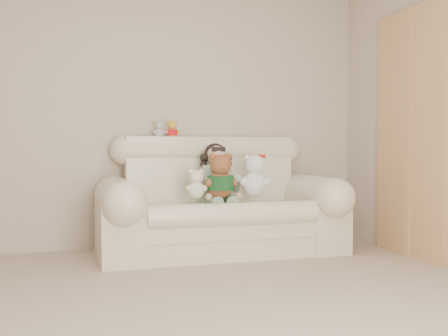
# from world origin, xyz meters

# --- Properties ---
(wall_back) EXTENTS (4.50, 0.00, 4.50)m
(wall_back) POSITION_xyz_m (0.00, 2.50, 1.30)
(wall_back) COLOR #C6B29E
(wall_back) RESTS_ON ground
(sofa) EXTENTS (2.10, 0.95, 1.03)m
(sofa) POSITION_xyz_m (0.72, 2.00, 0.52)
(sofa) COLOR #FFEBCD
(sofa) RESTS_ON floor
(door_panel) EXTENTS (0.06, 0.90, 2.10)m
(door_panel) POSITION_xyz_m (2.22, 1.40, 1.05)
(door_panel) COLOR #B37F4D
(door_panel) RESTS_ON floor
(seated_child) EXTENTS (0.38, 0.44, 0.55)m
(seated_child) POSITION_xyz_m (0.70, 2.08, 0.70)
(seated_child) COLOR #2A7436
(seated_child) RESTS_ON sofa
(brown_teddy) EXTENTS (0.29, 0.22, 0.45)m
(brown_teddy) POSITION_xyz_m (0.67, 1.84, 0.72)
(brown_teddy) COLOR brown
(brown_teddy) RESTS_ON sofa
(white_cat) EXTENTS (0.34, 0.30, 0.44)m
(white_cat) POSITION_xyz_m (0.98, 1.86, 0.72)
(white_cat) COLOR silver
(white_cat) RESTS_ON sofa
(cream_teddy) EXTENTS (0.22, 0.19, 0.29)m
(cream_teddy) POSITION_xyz_m (0.46, 1.85, 0.65)
(cream_teddy) COLOR white
(cream_teddy) RESTS_ON sofa
(yellow_mini_bear) EXTENTS (0.14, 0.12, 0.19)m
(yellow_mini_bear) POSITION_xyz_m (0.36, 2.34, 1.11)
(yellow_mini_bear) COLOR gold
(yellow_mini_bear) RESTS_ON sofa
(grey_mini_plush) EXTENTS (0.15, 0.13, 0.19)m
(grey_mini_plush) POSITION_xyz_m (0.25, 2.37, 1.10)
(grey_mini_plush) COLOR #B0B0B7
(grey_mini_plush) RESTS_ON sofa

